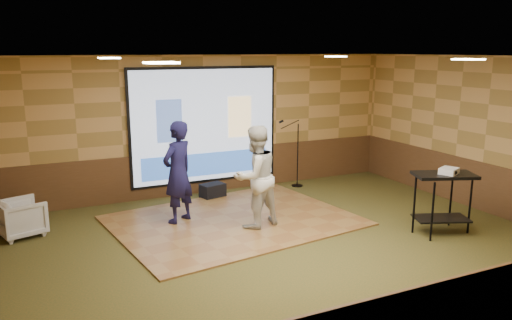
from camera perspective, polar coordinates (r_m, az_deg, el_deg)
name	(u,v)px	position (r m, az deg, el deg)	size (l,w,h in m)	color
ground	(278,246)	(8.20, 2.58, -9.75)	(9.00, 9.00, 0.00)	#2F391A
room_shell	(280,117)	(7.66, 2.74, 4.91)	(9.04, 7.04, 3.02)	tan
wainscot_back	(206,171)	(11.10, -5.77, -1.26)	(9.00, 0.04, 0.95)	#4B3019
wainscot_right	(480,186)	(10.79, 24.20, -2.73)	(0.04, 7.00, 0.95)	#4B3019
projector_screen	(205,127)	(10.87, -5.81, 3.82)	(3.32, 0.06, 2.52)	black
downlight_nw	(109,58)	(8.61, -16.44, 11.11)	(0.32, 0.32, 0.02)	beige
downlight_ne	(336,57)	(10.27, 9.09, 11.60)	(0.32, 0.32, 0.02)	beige
downlight_sw	(161,63)	(5.38, -10.78, 10.87)	(0.32, 0.32, 0.02)	beige
downlight_se	(468,59)	(7.76, 23.10, 10.54)	(0.32, 0.32, 0.02)	beige
dance_floor	(234,220)	(9.30, -2.56, -6.91)	(4.21, 3.21, 0.03)	olive
player_left	(178,172)	(9.05, -8.92, -1.38)	(0.68, 0.44, 1.85)	#15133E
player_right	(255,177)	(8.71, -0.08, -1.93)	(0.88, 0.68, 1.81)	beige
av_table	(443,191)	(9.07, 20.62, -3.30)	(1.01, 0.53, 1.06)	black
projector	(449,171)	(8.99, 21.18, -1.17)	(0.31, 0.26, 0.10)	white
mic_stand	(295,166)	(11.52, 4.52, -0.63)	(0.62, 0.25, 1.58)	black
banquet_chair	(22,218)	(9.38, -25.22, -6.00)	(0.68, 0.70, 0.64)	gray
duffel_bag	(213,191)	(10.72, -4.98, -3.53)	(0.50, 0.33, 0.31)	black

